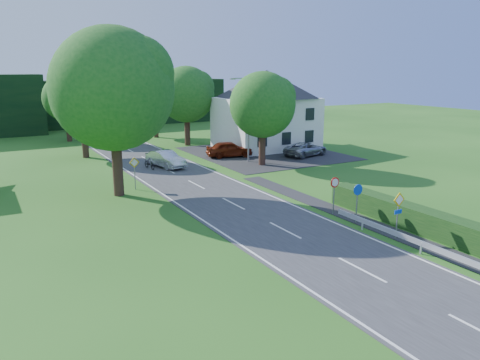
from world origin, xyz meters
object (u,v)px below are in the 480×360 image
parked_car_red (229,149)px  parked_car_silver_b (306,149)px  moving_car (166,159)px  parasol (245,141)px  streetlight (247,115)px  motorcycle (150,163)px  parked_car_silver_a (247,145)px

parked_car_red → parked_car_silver_b: 7.86m
moving_car → parasol: (10.36, 3.63, 0.33)m
streetlight → parked_car_silver_b: bearing=-2.8°
parasol → motorcycle: bearing=-163.4°
parasol → streetlight: bearing=-117.5°
parked_car_red → parasol: 3.56m
parked_car_silver_a → streetlight: bearing=130.1°
moving_car → streetlight: bearing=-22.8°
moving_car → parked_car_silver_a: bearing=6.5°
streetlight → parasol: size_ratio=3.35×
moving_car → motorcycle: (-1.50, 0.09, -0.26)m
streetlight → parasol: 6.56m
parked_car_silver_b → parasol: parasol is taller
moving_car → parked_car_silver_a: size_ratio=1.11×
motorcycle → parked_car_red: bearing=2.3°
streetlight → parked_car_silver_a: streetlight is taller
parked_car_red → parasol: parasol is taller
motorcycle → parked_car_silver_b: (16.06, -1.80, 0.21)m
parked_car_silver_a → motorcycle: bearing=86.7°
streetlight → moving_car: (-7.76, 1.37, -3.68)m
streetlight → moving_car: bearing=170.0°
parked_car_red → parked_car_silver_b: (7.12, -3.34, -0.10)m
streetlight → moving_car: streetlight is taller
moving_car → parked_car_silver_b: 14.66m
motorcycle → moving_car: bearing=-10.9°
parked_car_silver_a → parasol: bearing=91.1°
moving_car → motorcycle: bearing=163.8°
streetlight → motorcycle: streetlight is taller
parked_car_silver_a → parked_car_silver_b: bearing=-165.0°
moving_car → parked_car_silver_a: 11.35m
parked_car_silver_a → moving_car: bearing=89.3°
parked_car_red → parked_car_silver_b: parked_car_red is taller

